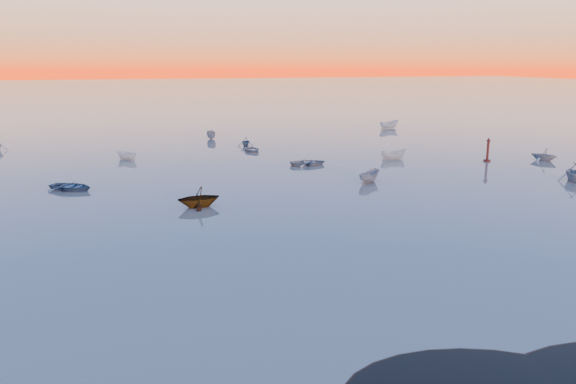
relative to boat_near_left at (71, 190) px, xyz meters
name	(u,v)px	position (x,y,z in m)	size (l,w,h in m)	color
ground	(179,123)	(16.94, 59.13, 0.00)	(600.00, 600.00, 0.00)	#675F56
moored_fleet	(218,161)	(16.94, 12.13, 0.00)	(124.00, 58.00, 1.20)	silver
boat_near_left	(71,190)	(0.00, 0.00, 0.00)	(4.55, 1.90, 1.14)	#3A546F
boat_near_center	(369,182)	(30.37, -5.17, 0.00)	(3.61, 1.53, 1.25)	gray
boat_near_right	(543,161)	(57.90, 0.54, 0.00)	(3.50, 1.58, 1.23)	gray
channel_marker	(488,152)	(50.51, 2.25, 1.26)	(0.89, 0.89, 3.18)	#43120E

